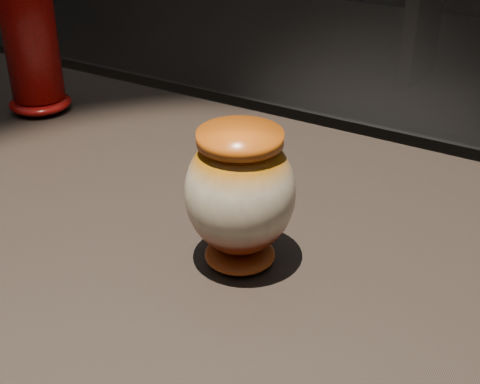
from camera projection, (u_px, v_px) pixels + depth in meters
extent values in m
cube|color=black|center=(155.00, 229.00, 0.93)|extent=(2.00, 0.80, 0.05)
ellipsoid|color=#651B09|center=(240.00, 254.00, 0.82)|extent=(0.11, 0.11, 0.02)
ellipsoid|color=beige|center=(240.00, 193.00, 0.77)|extent=(0.17, 0.17, 0.15)
cylinder|color=#BE7011|center=(240.00, 138.00, 0.74)|extent=(0.13, 0.13, 0.01)
ellipsoid|color=red|center=(40.00, 103.00, 1.25)|extent=(0.14, 0.14, 0.03)
cylinder|color=red|center=(26.00, 9.00, 1.17)|extent=(0.11, 0.11, 0.32)
cube|color=black|center=(425.00, 7.00, 3.93)|extent=(0.08, 0.50, 0.85)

